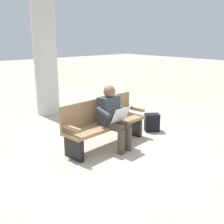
{
  "coord_description": "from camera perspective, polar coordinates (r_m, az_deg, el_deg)",
  "views": [
    {
      "loc": [
        3.16,
        3.75,
        2.04
      ],
      "look_at": [
        -0.01,
        0.15,
        0.7
      ],
      "focal_mm": 43.83,
      "sensor_mm": 36.0,
      "label": 1
    }
  ],
  "objects": [
    {
      "name": "person_seated",
      "position": [
        5.0,
        0.24,
        -0.78
      ],
      "size": [
        0.6,
        0.6,
        1.18
      ],
      "rotation": [
        0.0,
        0.0,
        0.1
      ],
      "color": "#33383D",
      "rests_on": "ground"
    },
    {
      "name": "support_pillar",
      "position": [
        7.4,
        -13.91,
        13.56
      ],
      "size": [
        0.59,
        0.59,
        3.66
      ],
      "primitive_type": "cylinder",
      "color": "beige",
      "rests_on": "ground"
    },
    {
      "name": "bench_near",
      "position": [
        5.2,
        -1.73,
        -2.1
      ],
      "size": [
        1.84,
        0.66,
        0.9
      ],
      "rotation": [
        0.0,
        0.0,
        0.1
      ],
      "color": "#9E7A51",
      "rests_on": "ground"
    },
    {
      "name": "ground_plane",
      "position": [
        5.31,
        -1.14,
        -6.98
      ],
      "size": [
        40.0,
        40.0,
        0.0
      ],
      "primitive_type": "plane",
      "color": "#B7AD99"
    },
    {
      "name": "backpack",
      "position": [
        6.11,
        8.32,
        -2.18
      ],
      "size": [
        0.38,
        0.37,
        0.39
      ],
      "rotation": [
        0.0,
        0.0,
        2.51
      ],
      "color": "black",
      "rests_on": "ground"
    }
  ]
}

